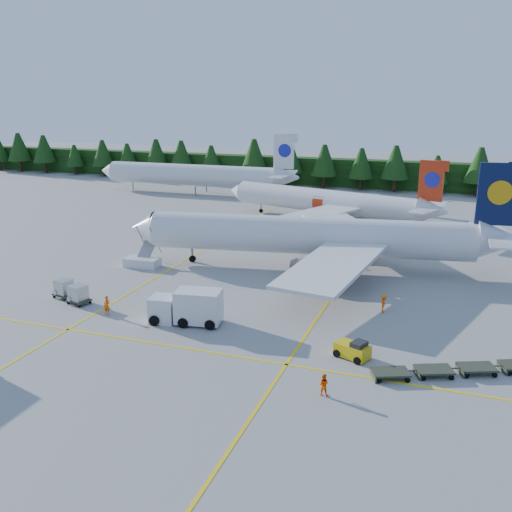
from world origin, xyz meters
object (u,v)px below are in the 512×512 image
(airstairs, at_px, (143,259))
(service_truck, at_px, (186,307))
(airliner_navy, at_px, (302,236))
(airliner_red, at_px, (319,201))
(baggage_tug, at_px, (353,350))

(airstairs, bearing_deg, service_truck, -50.63)
(airliner_navy, bearing_deg, airstairs, -171.86)
(airliner_red, distance_m, baggage_tug, 50.21)
(airliner_red, bearing_deg, airstairs, -98.54)
(airliner_navy, relative_size, service_truck, 6.51)
(airstairs, height_order, service_truck, airstairs)
(airstairs, height_order, baggage_tug, airstairs)
(airliner_red, height_order, airstairs, airliner_red)
(airstairs, bearing_deg, airliner_red, 64.01)
(airliner_navy, bearing_deg, airliner_red, 89.79)
(airliner_red, height_order, baggage_tug, airliner_red)
(airliner_red, bearing_deg, baggage_tug, -58.45)
(service_truck, distance_m, baggage_tug, 15.60)
(airliner_navy, height_order, airstairs, airliner_navy)
(airliner_navy, distance_m, service_truck, 20.71)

